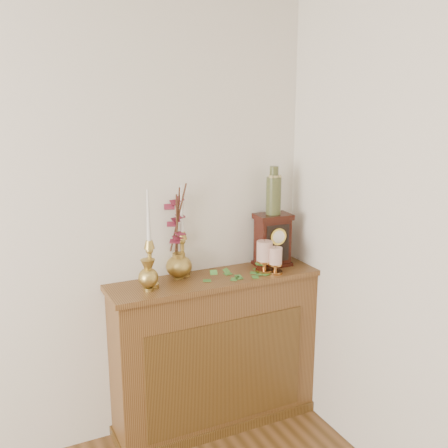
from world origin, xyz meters
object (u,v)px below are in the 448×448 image
ginger_jar (176,234)px  ceramic_vase (274,193)px  candlestick_left (150,256)px  mantel_clock (273,240)px  candlestick_center (182,246)px  bud_vase (148,275)px

ginger_jar → ceramic_vase: bearing=-6.4°
ginger_jar → ceramic_vase: 0.62m
candlestick_left → mantel_clock: candlestick_left is taller
candlestick_center → mantel_clock: (0.55, -0.07, -0.02)m
candlestick_center → ceramic_vase: (0.55, -0.06, 0.27)m
bud_vase → ginger_jar: 0.31m
candlestick_left → candlestick_center: size_ratio=1.02×
candlestick_left → candlestick_center: 0.25m
candlestick_left → bud_vase: candlestick_left is taller
ceramic_vase → bud_vase: bearing=-173.5°
candlestick_left → ceramic_vase: bearing=3.6°
candlestick_center → ginger_jar: size_ratio=0.96×
bud_vase → ginger_jar: ginger_jar is taller
candlestick_left → ginger_jar: (0.19, 0.11, 0.07)m
ginger_jar → mantel_clock: ginger_jar is taller
candlestick_center → ceramic_vase: ceramic_vase is taller
mantel_clock → ceramic_vase: ceramic_vase is taller
candlestick_center → mantel_clock: bearing=-6.8°
candlestick_left → ceramic_vase: 0.83m
bud_vase → ceramic_vase: bearing=6.5°
candlestick_center → mantel_clock: size_ratio=1.65×
candlestick_center → ginger_jar: bearing=176.9°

